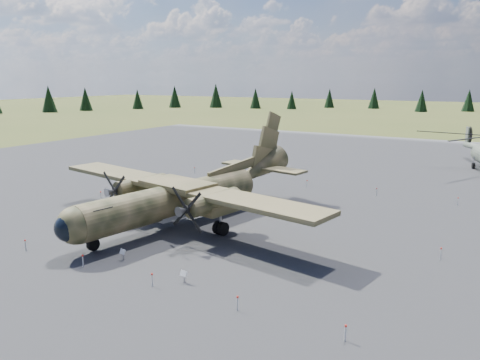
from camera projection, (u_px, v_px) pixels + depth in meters
The scene contains 7 objects.
ground at pixel (237, 223), 40.74m from camera, with size 500.00×500.00×0.00m, color brown.
apron at pixel (285, 198), 49.19m from camera, with size 120.00×120.00×0.04m, color #5E5E63.
transport_plane at pixel (187, 192), 40.46m from camera, with size 29.16×26.23×9.61m.
info_placard_left at pixel (123, 253), 32.39m from camera, with size 0.53×0.28×0.79m.
info_placard_right at pixel (184, 275), 28.78m from camera, with size 0.52×0.27×0.78m.
barrier_fence at pixel (232, 217), 40.79m from camera, with size 33.12×29.62×0.85m.
treeline at pixel (288, 175), 37.20m from camera, with size 338.16×344.24×10.80m.
Camera 1 is at (19.84, -33.59, 12.33)m, focal length 35.00 mm.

